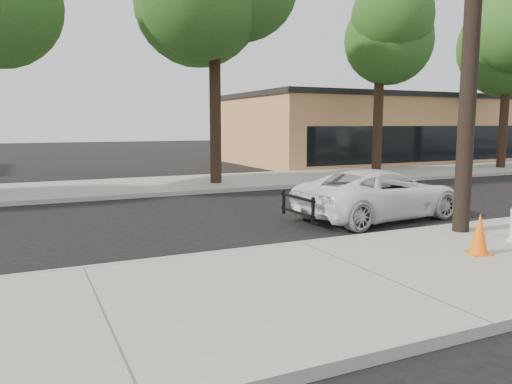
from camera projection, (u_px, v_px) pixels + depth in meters
ground at (254, 229)px, 11.56m from camera, size 120.00×120.00×0.00m
near_sidewalk at (372, 277)px, 7.70m from camera, size 90.00×4.40×0.15m
far_sidewalk at (161, 185)px, 19.17m from camera, size 90.00×5.00×0.15m
curb_near at (300, 246)px, 9.67m from camera, size 90.00×0.12×0.16m
building_main at (373, 130)px, 32.38m from camera, size 18.00×10.00×4.00m
utility_pole at (473, 10)px, 10.02m from camera, size 1.40×0.34×9.00m
tree_c at (221, 1)px, 18.40m from camera, size 4.96×4.80×9.55m
tree_d at (386, 34)px, 22.13m from camera, size 4.50×4.35×8.75m
police_cruiser at (380, 194)px, 12.76m from camera, size 4.80×2.64×1.27m
traffic_cone at (479, 234)px, 8.72m from camera, size 0.46×0.46×0.73m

